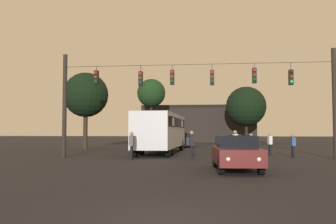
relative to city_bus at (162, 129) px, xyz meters
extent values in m
plane|color=black|center=(2.69, 4.00, -1.87)|extent=(168.00, 168.00, 0.00)
cylinder|color=black|center=(-5.93, -4.75, 1.56)|extent=(0.28, 0.28, 6.84)
cylinder|color=black|center=(11.31, -4.75, 1.56)|extent=(0.28, 0.28, 6.84)
cylinder|color=black|center=(2.69, -4.75, 4.14)|extent=(17.23, 0.02, 0.02)
cylinder|color=black|center=(-3.77, -4.75, 3.99)|extent=(0.03, 0.03, 0.27)
cube|color=black|center=(-3.77, -4.75, 3.38)|extent=(0.26, 0.32, 0.95)
sphere|color=red|center=(-3.77, -4.93, 3.68)|extent=(0.20, 0.20, 0.20)
sphere|color=#5B3D0C|center=(-3.77, -4.93, 3.38)|extent=(0.20, 0.20, 0.20)
sphere|color=#0C4219|center=(-3.77, -4.93, 3.08)|extent=(0.20, 0.20, 0.20)
cylinder|color=black|center=(-0.79, -4.75, 3.93)|extent=(0.03, 0.03, 0.39)
cube|color=black|center=(-0.79, -4.75, 3.26)|extent=(0.26, 0.32, 0.95)
sphere|color=red|center=(-0.79, -4.93, 3.56)|extent=(0.20, 0.20, 0.20)
sphere|color=#5B3D0C|center=(-0.79, -4.93, 3.26)|extent=(0.20, 0.20, 0.20)
sphere|color=#0C4219|center=(-0.79, -4.93, 2.96)|extent=(0.20, 0.20, 0.20)
cylinder|color=black|center=(1.28, -4.75, 3.96)|extent=(0.03, 0.03, 0.33)
cube|color=black|center=(1.28, -4.75, 3.32)|extent=(0.26, 0.32, 0.95)
sphere|color=red|center=(1.28, -4.93, 3.62)|extent=(0.20, 0.20, 0.20)
sphere|color=#5B3D0C|center=(1.28, -4.93, 3.32)|extent=(0.20, 0.20, 0.20)
sphere|color=#0C4219|center=(1.28, -4.93, 3.02)|extent=(0.20, 0.20, 0.20)
cylinder|color=black|center=(3.84, -4.75, 3.93)|extent=(0.03, 0.03, 0.39)
cube|color=black|center=(3.84, -4.75, 3.26)|extent=(0.26, 0.32, 0.95)
sphere|color=red|center=(3.84, -4.93, 3.56)|extent=(0.20, 0.20, 0.20)
sphere|color=#5B3D0C|center=(3.84, -4.93, 3.26)|extent=(0.20, 0.20, 0.20)
sphere|color=#0C4219|center=(3.84, -4.93, 2.96)|extent=(0.20, 0.20, 0.20)
cylinder|color=black|center=(6.49, -4.75, 3.97)|extent=(0.03, 0.03, 0.31)
cube|color=black|center=(6.49, -4.75, 3.35)|extent=(0.26, 0.32, 0.95)
sphere|color=red|center=(6.49, -4.93, 3.65)|extent=(0.20, 0.20, 0.20)
sphere|color=#5B3D0C|center=(6.49, -4.93, 3.35)|extent=(0.20, 0.20, 0.20)
sphere|color=#0C4219|center=(6.49, -4.93, 3.05)|extent=(0.20, 0.20, 0.20)
cylinder|color=black|center=(8.73, -4.75, 3.90)|extent=(0.03, 0.03, 0.45)
cube|color=black|center=(8.73, -4.75, 3.20)|extent=(0.26, 0.32, 0.95)
sphere|color=#510A0A|center=(8.73, -4.93, 3.50)|extent=(0.20, 0.20, 0.20)
sphere|color=#5B3D0C|center=(8.73, -4.93, 3.20)|extent=(0.20, 0.20, 0.20)
sphere|color=#1EE04C|center=(8.73, -4.93, 2.90)|extent=(0.20, 0.20, 0.20)
cube|color=#B7BCC6|center=(0.00, 0.01, -0.12)|extent=(2.87, 11.08, 2.50)
cube|color=black|center=(0.00, 0.01, 0.49)|extent=(2.89, 10.42, 0.70)
cylinder|color=black|center=(-0.98, 4.00, -1.37)|extent=(0.31, 1.01, 1.00)
cylinder|color=black|center=(1.24, 3.93, -1.37)|extent=(0.31, 1.01, 1.00)
cylinder|color=black|center=(-1.18, -2.15, -1.37)|extent=(0.31, 1.01, 1.00)
cylinder|color=black|center=(1.04, -2.23, -1.37)|extent=(0.31, 1.01, 1.00)
cylinder|color=black|center=(-1.25, -4.13, -1.37)|extent=(0.31, 1.01, 1.00)
cylinder|color=black|center=(0.97, -4.21, -1.37)|extent=(0.31, 1.01, 1.00)
cube|color=beige|center=(0.11, 3.31, 0.49)|extent=(2.59, 0.89, 0.56)
cube|color=beige|center=(-0.09, -2.74, 0.49)|extent=(2.59, 0.89, 0.56)
cube|color=#511919|center=(4.74, -11.66, -1.21)|extent=(2.03, 4.39, 0.68)
cube|color=black|center=(4.73, -11.51, -0.61)|extent=(1.71, 2.40, 0.52)
cylinder|color=black|center=(5.61, -13.03, -1.55)|extent=(0.25, 0.65, 0.64)
cylinder|color=black|center=(4.03, -13.12, -1.55)|extent=(0.25, 0.65, 0.64)
cylinder|color=black|center=(5.46, -10.20, -1.55)|extent=(0.25, 0.65, 0.64)
cylinder|color=black|center=(3.88, -10.28, -1.55)|extent=(0.25, 0.65, 0.64)
sphere|color=white|center=(5.43, -13.73, -1.21)|extent=(0.18, 0.18, 0.18)
sphere|color=white|center=(4.28, -13.79, -1.21)|extent=(0.18, 0.18, 0.18)
cube|color=black|center=(1.07, 10.65, -1.21)|extent=(2.07, 4.41, 0.68)
cube|color=black|center=(1.08, 10.50, -0.61)|extent=(1.73, 2.42, 0.52)
cylinder|color=black|center=(0.19, 12.01, -1.55)|extent=(0.26, 0.65, 0.64)
cylinder|color=black|center=(1.77, 12.11, -1.55)|extent=(0.26, 0.65, 0.64)
cylinder|color=black|center=(0.38, 9.18, -1.55)|extent=(0.26, 0.65, 0.64)
cylinder|color=black|center=(1.95, 9.28, -1.55)|extent=(0.26, 0.65, 0.64)
sphere|color=white|center=(0.36, 12.70, -1.21)|extent=(0.18, 0.18, 0.18)
sphere|color=white|center=(1.51, 12.78, -1.21)|extent=(0.18, 0.18, 0.18)
cylinder|color=black|center=(7.84, -1.88, -1.47)|extent=(0.14, 0.14, 0.79)
cylinder|color=black|center=(7.88, -2.03, -1.47)|extent=(0.14, 0.14, 0.79)
cube|color=silver|center=(7.86, -1.95, -0.78)|extent=(0.31, 0.40, 0.59)
sphere|color=#8C6B51|center=(7.86, -1.95, -0.38)|extent=(0.21, 0.21, 0.21)
cylinder|color=black|center=(9.03, -3.48, -1.49)|extent=(0.14, 0.14, 0.75)
cylinder|color=black|center=(9.06, -3.64, -1.49)|extent=(0.14, 0.14, 0.75)
cube|color=#2D4C7F|center=(9.05, -3.56, -0.84)|extent=(0.31, 0.40, 0.56)
sphere|color=#8C6B51|center=(9.05, -3.56, -0.45)|extent=(0.20, 0.20, 0.20)
cylinder|color=black|center=(6.22, -5.07, -1.48)|extent=(0.14, 0.14, 0.77)
cylinder|color=black|center=(6.21, -4.91, -1.48)|extent=(0.14, 0.14, 0.77)
cube|color=black|center=(6.22, -4.99, -0.81)|extent=(0.25, 0.36, 0.58)
sphere|color=#8C6B51|center=(6.22, -4.99, -0.41)|extent=(0.21, 0.21, 0.21)
cylinder|color=black|center=(-1.01, -6.35, -1.45)|extent=(0.14, 0.14, 0.83)
cylinder|color=black|center=(-1.01, -6.51, -1.45)|extent=(0.14, 0.14, 0.83)
cube|color=#4C4C56|center=(-1.01, -6.43, -0.73)|extent=(0.25, 0.37, 0.62)
sphere|color=#8C6B51|center=(-1.01, -6.43, -0.31)|extent=(0.22, 0.22, 0.22)
cylinder|color=black|center=(5.24, -4.54, -1.43)|extent=(0.14, 0.14, 0.87)
cylinder|color=black|center=(5.29, -4.69, -1.43)|extent=(0.14, 0.14, 0.87)
cube|color=silver|center=(5.27, -4.61, -0.66)|extent=(0.34, 0.42, 0.66)
sphere|color=#8C6B51|center=(5.27, -4.61, -0.22)|extent=(0.24, 0.24, 0.24)
cylinder|color=black|center=(2.61, -6.53, -1.44)|extent=(0.14, 0.14, 0.86)
cylinder|color=black|center=(2.58, -6.38, -1.44)|extent=(0.14, 0.14, 0.86)
cube|color=black|center=(2.59, -6.46, -0.69)|extent=(0.30, 0.39, 0.64)
sphere|color=#8C6B51|center=(2.59, -6.46, -0.25)|extent=(0.23, 0.23, 0.23)
cube|color=black|center=(2.21, 31.07, 0.70)|extent=(17.18, 11.06, 5.13)
cube|color=black|center=(2.21, 31.07, 3.51)|extent=(17.18, 11.06, 0.50)
cylinder|color=black|center=(8.80, 21.48, -0.29)|extent=(0.41, 0.41, 3.15)
sphere|color=black|center=(8.80, 21.48, 3.17)|extent=(5.39, 5.39, 5.39)
cylinder|color=#2D2116|center=(-7.88, 5.00, -0.04)|extent=(0.41, 0.41, 3.66)
sphere|color=black|center=(-7.88, 5.00, 3.27)|extent=(4.22, 4.22, 4.22)
cylinder|color=black|center=(-3.93, 19.74, 0.88)|extent=(0.32, 0.32, 5.49)
sphere|color=black|center=(-3.93, 19.74, 4.96)|extent=(3.81, 3.81, 3.81)
camera|label=1|loc=(3.48, -27.51, -0.14)|focal=38.12mm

